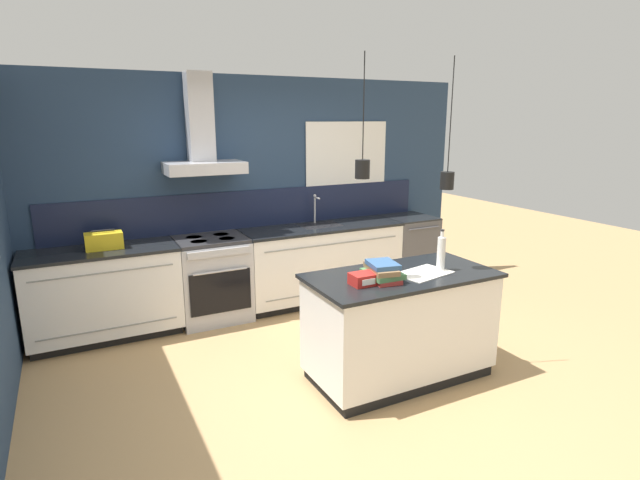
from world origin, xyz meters
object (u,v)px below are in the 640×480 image
(bottle_on_island, at_px, (441,253))
(yellow_toolbox, at_px, (104,241))
(dishwasher, at_px, (407,251))
(red_supply_box, at_px, (363,279))
(book_stack, at_px, (382,272))
(oven_range, at_px, (213,279))

(bottle_on_island, relative_size, yellow_toolbox, 1.02)
(dishwasher, bearing_deg, red_supply_box, -133.61)
(bottle_on_island, xyz_separation_m, book_stack, (-0.58, -0.00, -0.08))
(oven_range, bearing_deg, bottle_on_island, -55.29)
(bottle_on_island, bearing_deg, yellow_toolbox, 140.24)
(bottle_on_island, bearing_deg, oven_range, 124.71)
(dishwasher, xyz_separation_m, bottle_on_island, (-1.18, -2.02, 0.60))
(oven_range, height_order, bottle_on_island, bottle_on_island)
(book_stack, xyz_separation_m, yellow_toolbox, (-1.85, 2.02, 0.01))
(dishwasher, bearing_deg, bottle_on_island, -120.33)
(yellow_toolbox, bearing_deg, red_supply_box, -50.85)
(red_supply_box, bearing_deg, dishwasher, 46.39)
(dishwasher, distance_m, bottle_on_island, 2.42)
(dishwasher, height_order, red_supply_box, red_supply_box)
(red_supply_box, xyz_separation_m, yellow_toolbox, (-1.66, 2.04, 0.04))
(oven_range, distance_m, dishwasher, 2.58)
(red_supply_box, bearing_deg, yellow_toolbox, 129.15)
(bottle_on_island, height_order, book_stack, bottle_on_island)
(oven_range, xyz_separation_m, dishwasher, (2.58, 0.00, -0.00))
(oven_range, distance_m, bottle_on_island, 2.53)
(red_supply_box, bearing_deg, book_stack, 6.74)
(oven_range, bearing_deg, dishwasher, 0.09)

